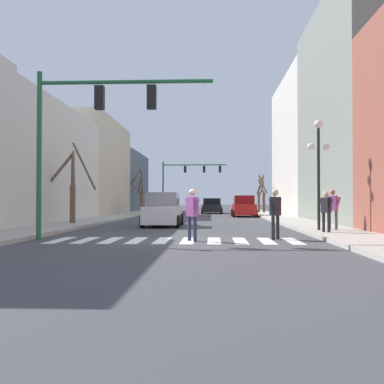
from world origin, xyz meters
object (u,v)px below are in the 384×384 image
at_px(car_parked_right_mid, 163,211).
at_px(traffic_signal_near, 89,118).
at_px(car_parked_left_mid, 244,207).
at_px(pedestrian_on_left_sidewalk, 192,210).
at_px(pedestrian_on_right_sidewalk, 326,208).
at_px(street_tree_right_near, 71,188).
at_px(street_tree_left_mid, 260,195).
at_px(car_parked_left_far, 212,206).
at_px(car_parked_right_near, 156,207).
at_px(street_tree_right_far, 140,192).
at_px(traffic_signal_far, 187,174).
at_px(street_lamp_right_corner, 318,152).
at_px(street_tree_left_far, 263,195).
at_px(pedestrian_crossing_street, 275,210).
at_px(pedestrian_near_right_corner, 333,206).

bearing_deg(car_parked_right_mid, traffic_signal_near, -11.47).
relative_size(car_parked_left_mid, pedestrian_on_left_sidewalk, 2.54).
bearing_deg(car_parked_right_mid, pedestrian_on_right_sidewalk, 49.20).
distance_m(traffic_signal_near, street_tree_right_near, 9.50).
relative_size(pedestrian_on_left_sidewalk, street_tree_left_mid, 0.45).
xyz_separation_m(car_parked_left_far, pedestrian_on_left_sidewalk, (-0.66, -31.92, 0.30)).
xyz_separation_m(car_parked_left_far, car_parked_right_near, (-5.24, -5.73, 0.00)).
bearing_deg(car_parked_left_far, street_tree_right_far, 78.68).
distance_m(traffic_signal_near, traffic_signal_far, 40.20).
height_order(traffic_signal_far, car_parked_left_mid, traffic_signal_far).
xyz_separation_m(street_lamp_right_corner, pedestrian_on_right_sidewalk, (-0.02, -1.28, -2.32)).
bearing_deg(car_parked_right_mid, street_tree_left_mid, 161.26).
distance_m(traffic_signal_near, street_tree_right_far, 33.51).
bearing_deg(pedestrian_on_left_sidewalk, car_parked_right_near, 149.06).
bearing_deg(car_parked_right_mid, street_tree_left_far, 161.21).
height_order(car_parked_left_mid, car_parked_right_near, car_parked_left_mid).
xyz_separation_m(car_parked_left_far, pedestrian_crossing_street, (2.29, -31.13, 0.31)).
bearing_deg(car_parked_left_mid, pedestrian_crossing_street, 178.92).
relative_size(traffic_signal_far, car_parked_right_near, 1.70).
bearing_deg(street_tree_right_near, street_tree_left_far, 60.53).
bearing_deg(pedestrian_on_right_sidewalk, street_lamp_right_corner, 148.63).
xyz_separation_m(pedestrian_near_right_corner, street_tree_left_far, (0.12, 27.80, 0.73)).
xyz_separation_m(traffic_signal_near, car_parked_left_mid, (7.01, 22.69, -3.49)).
bearing_deg(pedestrian_crossing_street, street_tree_left_far, -146.06).
xyz_separation_m(traffic_signal_near, car_parked_right_mid, (1.69, 8.33, -3.49)).
bearing_deg(car_parked_left_far, street_lamp_right_corner, -170.91).
bearing_deg(car_parked_left_far, pedestrian_near_right_corner, -169.50).
height_order(pedestrian_near_right_corner, street_tree_right_far, street_tree_right_far).
xyz_separation_m(traffic_signal_far, car_parked_left_far, (3.11, -8.51, -3.90)).
relative_size(car_parked_right_near, pedestrian_on_right_sidewalk, 2.93).
xyz_separation_m(car_parked_left_far, street_tree_left_far, (5.29, -0.11, 1.13)).
bearing_deg(car_parked_right_near, street_tree_left_far, -61.91).
bearing_deg(pedestrian_on_left_sidewalk, traffic_signal_far, 142.61).
xyz_separation_m(traffic_signal_far, car_parked_right_near, (-2.13, -14.23, -3.90)).
distance_m(car_parked_right_mid, pedestrian_near_right_corner, 9.03).
xyz_separation_m(car_parked_right_near, pedestrian_on_left_sidewalk, (4.58, -26.19, 0.30)).
distance_m(pedestrian_crossing_street, pedestrian_near_right_corner, 4.33).
bearing_deg(pedestrian_crossing_street, traffic_signal_far, -132.77).
xyz_separation_m(pedestrian_on_left_sidewalk, street_tree_right_near, (-7.03, 8.84, 1.04)).
relative_size(traffic_signal_near, pedestrian_crossing_street, 3.49).
distance_m(car_parked_left_mid, pedestrian_on_right_sidewalk, 20.58).
relative_size(street_tree_left_mid, street_tree_right_near, 0.89).
relative_size(car_parked_left_mid, pedestrian_near_right_corner, 2.66).
bearing_deg(pedestrian_near_right_corner, street_tree_right_near, -162.98).
bearing_deg(car_parked_left_mid, street_tree_left_far, -16.25).
distance_m(car_parked_left_far, street_tree_left_far, 5.41).
bearing_deg(car_parked_left_far, traffic_signal_near, 172.26).
height_order(car_parked_left_far, car_parked_right_near, car_parked_right_near).
bearing_deg(car_parked_right_mid, car_parked_right_near, -171.52).
distance_m(car_parked_left_mid, street_tree_left_mid, 8.37).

